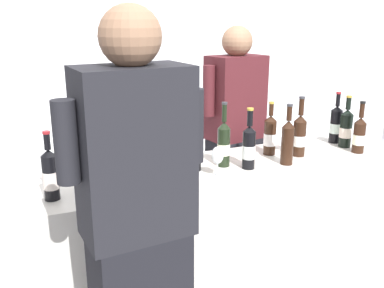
# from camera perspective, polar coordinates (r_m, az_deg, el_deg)

# --- Properties ---
(wall_back) EXTENTS (8.00, 0.10, 2.80)m
(wall_back) POSITION_cam_1_polar(r_m,az_deg,el_deg) (4.78, -10.91, 12.12)
(wall_back) COLOR white
(wall_back) RESTS_ON ground_plane
(counter) EXTENTS (2.29, 0.58, 0.92)m
(counter) POSITION_cam_1_polar(r_m,az_deg,el_deg) (2.61, 2.59, -12.68)
(counter) COLOR beige
(counter) RESTS_ON ground_plane
(wine_bottle_0) EXTENTS (0.07, 0.07, 0.34)m
(wine_bottle_0) POSITION_cam_1_polar(r_m,az_deg,el_deg) (2.39, 7.54, -0.35)
(wine_bottle_0) COLOR black
(wine_bottle_0) RESTS_ON counter
(wine_bottle_1) EXTENTS (0.08, 0.08, 0.34)m
(wine_bottle_1) POSITION_cam_1_polar(r_m,az_deg,el_deg) (2.34, 0.23, -0.71)
(wine_bottle_1) COLOR black
(wine_bottle_1) RESTS_ON counter
(wine_bottle_2) EXTENTS (0.07, 0.07, 0.37)m
(wine_bottle_2) POSITION_cam_1_polar(r_m,az_deg,el_deg) (2.41, 4.22, 0.06)
(wine_bottle_2) COLOR black
(wine_bottle_2) RESTS_ON counter
(wine_bottle_3) EXTENTS (0.07, 0.07, 0.35)m
(wine_bottle_3) POSITION_cam_1_polar(r_m,az_deg,el_deg) (2.49, 12.53, 0.44)
(wine_bottle_3) COLOR black
(wine_bottle_3) RESTS_ON counter
(wine_bottle_4) EXTENTS (0.08, 0.08, 0.34)m
(wine_bottle_4) POSITION_cam_1_polar(r_m,az_deg,el_deg) (2.94, 19.70, 2.02)
(wine_bottle_4) COLOR black
(wine_bottle_4) RESTS_ON counter
(wine_bottle_5) EXTENTS (0.08, 0.08, 0.34)m
(wine_bottle_5) POSITION_cam_1_polar(r_m,az_deg,el_deg) (3.02, 18.48, 2.50)
(wine_bottle_5) COLOR black
(wine_bottle_5) RESTS_ON counter
(wine_bottle_6) EXTENTS (0.08, 0.08, 0.36)m
(wine_bottle_6) POSITION_cam_1_polar(r_m,az_deg,el_deg) (2.67, 14.03, 1.18)
(wine_bottle_6) COLOR black
(wine_bottle_6) RESTS_ON counter
(wine_bottle_7) EXTENTS (0.07, 0.07, 0.32)m
(wine_bottle_7) POSITION_cam_1_polar(r_m,az_deg,el_deg) (2.07, -18.24, -3.87)
(wine_bottle_7) COLOR black
(wine_bottle_7) RESTS_ON counter
(wine_bottle_8) EXTENTS (0.08, 0.08, 0.33)m
(wine_bottle_8) POSITION_cam_1_polar(r_m,az_deg,el_deg) (2.66, 10.28, 1.17)
(wine_bottle_8) COLOR black
(wine_bottle_8) RESTS_ON counter
(wine_bottle_9) EXTENTS (0.08, 0.08, 0.33)m
(wine_bottle_9) POSITION_cam_1_polar(r_m,az_deg,el_deg) (2.12, -6.24, -2.57)
(wine_bottle_9) COLOR black
(wine_bottle_9) RESTS_ON counter
(wine_bottle_10) EXTENTS (0.07, 0.07, 0.32)m
(wine_bottle_10) POSITION_cam_1_polar(r_m,az_deg,el_deg) (2.85, 21.25, 1.16)
(wine_bottle_10) COLOR black
(wine_bottle_10) RESTS_ON counter
(wine_glass) EXTENTS (0.08, 0.08, 0.16)m
(wine_glass) POSITION_cam_1_polar(r_m,az_deg,el_deg) (2.25, 3.39, -1.71)
(wine_glass) COLOR silver
(wine_glass) RESTS_ON counter
(ice_bucket) EXTENTS (0.21, 0.21, 0.20)m
(ice_bucket) POSITION_cam_1_polar(r_m,az_deg,el_deg) (2.11, -12.07, -3.52)
(ice_bucket) COLOR silver
(ice_bucket) RESTS_ON counter
(person_server) EXTENTS (0.54, 0.31, 1.68)m
(person_server) POSITION_cam_1_polar(r_m,az_deg,el_deg) (3.13, 5.59, -0.47)
(person_server) COLOR black
(person_server) RESTS_ON ground_plane
(person_guest) EXTENTS (0.56, 0.28, 1.78)m
(person_guest) POSITION_cam_1_polar(r_m,az_deg,el_deg) (1.72, -7.09, -13.57)
(person_guest) COLOR black
(person_guest) RESTS_ON ground_plane
(potted_shrub) EXTENTS (0.54, 0.59, 1.08)m
(potted_shrub) POSITION_cam_1_polar(r_m,az_deg,el_deg) (3.99, 5.83, 1.03)
(potted_shrub) COLOR brown
(potted_shrub) RESTS_ON ground_plane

